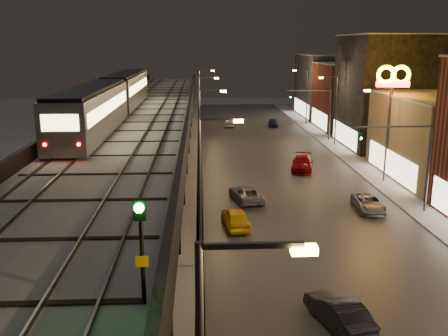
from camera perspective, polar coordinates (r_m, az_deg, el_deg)
name	(u,v)px	position (r m, az deg, el deg)	size (l,w,h in m)	color
road_surface	(279,173)	(51.91, 6.34, -0.53)	(17.00, 120.00, 0.06)	#46474D
sidewalk_right	(374,171)	(54.37, 16.80, -0.34)	(4.00, 120.00, 0.14)	#9FA1A8
under_viaduct_pavement	(148,174)	(51.55, -8.65, -0.70)	(11.00, 120.00, 0.06)	#9FA1A8
elevated_viaduct	(143,125)	(47.33, -9.27, 4.88)	(9.00, 100.00, 6.30)	black
viaduct_trackbed	(142,117)	(47.35, -9.30, 5.82)	(8.40, 100.00, 0.32)	#B2B7C1
viaduct_parapet_streetside	(189,111)	(47.02, -4.00, 6.49)	(0.30, 100.00, 1.10)	black
viaduct_parapet_far	(95,112)	(48.00, -14.51, 6.23)	(0.30, 100.00, 1.10)	black
building_d	(394,92)	(67.54, 18.83, 8.25)	(12.20, 13.20, 14.16)	black
building_e	(359,96)	(80.86, 15.12, 7.91)	(12.20, 12.20, 10.16)	brown
building_f	(335,86)	(94.19, 12.56, 9.16)	(12.20, 16.20, 11.16)	#3D3C43
streetlight_left_1	(205,182)	(28.67, -2.24, -1.66)	(2.57, 0.28, 9.00)	#38383A
streetlight_left_2	(202,130)	(46.26, -2.48, 4.36)	(2.57, 0.28, 9.00)	#38383A
streetlight_right_2	(385,129)	(49.41, 17.90, 4.31)	(2.56, 0.28, 9.00)	#38383A
streetlight_left_3	(202,106)	(64.08, -2.58, 7.05)	(2.57, 0.28, 9.00)	#38383A
streetlight_right_3	(334,106)	(66.39, 12.51, 6.98)	(2.56, 0.28, 9.00)	#38383A
streetlight_left_4	(201,93)	(81.97, -2.64, 8.56)	(2.57, 0.28, 9.00)	#38383A
streetlight_right_4	(306,92)	(83.79, 9.30, 8.52)	(2.56, 0.28, 9.00)	#38383A
traffic_light_rig_a	(415,157)	(41.03, 20.98, 1.14)	(6.10, 0.34, 7.00)	#38383A
traffic_light_rig_b	(322,108)	(69.13, 11.11, 6.70)	(6.10, 0.34, 7.00)	#38383A
subway_train	(112,97)	(46.26, -12.66, 7.87)	(2.83, 34.58, 3.38)	gray
rail_signal	(141,231)	(12.25, -9.50, -7.17)	(0.32, 0.41, 2.77)	black
car_taxi	(236,219)	(36.18, 1.33, -5.80)	(1.70, 4.22, 1.44)	yellow
car_near_white	(339,313)	(24.89, 12.98, -15.87)	(1.52, 4.36, 1.44)	black
car_mid_silver	(246,194)	(42.17, 2.55, -3.01)	(2.12, 4.60, 1.28)	#95989E
car_far_white	(230,122)	(80.52, 0.67, 5.23)	(1.65, 4.11, 1.40)	white
car_onc_dark	(369,204)	(41.36, 16.22, -3.96)	(2.04, 4.43, 1.23)	#929497
car_onc_white	(302,164)	(52.92, 8.94, 0.47)	(2.09, 5.14, 1.49)	maroon
car_onc_red	(273,123)	(80.63, 5.64, 5.13)	(1.51, 3.74, 1.28)	#172347
sign_mcdonalds	(393,85)	(51.43, 18.72, 8.93)	(3.27, 0.70, 10.99)	#38383A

